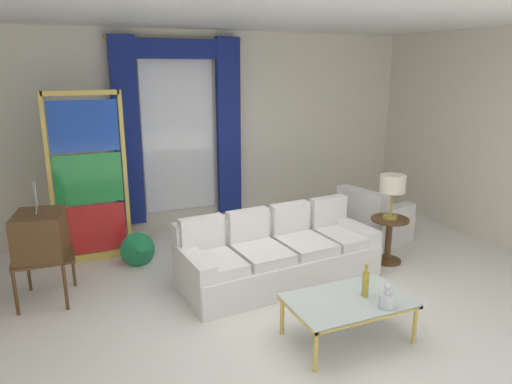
% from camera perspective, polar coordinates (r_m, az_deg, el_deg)
% --- Properties ---
extents(ground_plane, '(16.00, 16.00, 0.00)m').
position_cam_1_polar(ground_plane, '(5.09, 3.29, -14.06)').
color(ground_plane, white).
extents(wall_rear, '(8.00, 0.12, 3.00)m').
position_cam_1_polar(wall_rear, '(7.37, -7.25, 7.35)').
color(wall_rear, silver).
rests_on(wall_rear, ground).
extents(wall_right, '(0.12, 7.00, 3.00)m').
position_cam_1_polar(wall_right, '(7.35, 27.81, 5.71)').
color(wall_right, silver).
rests_on(wall_right, ground).
extents(ceiling_slab, '(8.00, 7.60, 0.04)m').
position_cam_1_polar(ceiling_slab, '(5.20, -0.38, 21.07)').
color(ceiling_slab, white).
extents(curtained_window, '(2.00, 0.17, 2.70)m').
position_cam_1_polar(curtained_window, '(7.11, -9.34, 8.94)').
color(curtained_window, white).
rests_on(curtained_window, ground).
extents(couch_white_long, '(2.40, 1.11, 0.86)m').
position_cam_1_polar(couch_white_long, '(5.62, 2.47, -7.66)').
color(couch_white_long, white).
rests_on(couch_white_long, ground).
extents(coffee_table, '(1.12, 0.70, 0.41)m').
position_cam_1_polar(coffee_table, '(4.51, 11.20, -13.08)').
color(coffee_table, silver).
rests_on(coffee_table, ground).
extents(bottle_blue_decanter, '(0.06, 0.06, 0.33)m').
position_cam_1_polar(bottle_blue_decanter, '(4.51, 13.22, -10.72)').
color(bottle_blue_decanter, gold).
rests_on(bottle_blue_decanter, coffee_table).
extents(bottle_crystal_tall, '(0.14, 0.14, 0.24)m').
position_cam_1_polar(bottle_crystal_tall, '(4.39, 15.66, -12.49)').
color(bottle_crystal_tall, silver).
rests_on(bottle_crystal_tall, coffee_table).
extents(vintage_tv, '(0.62, 0.67, 1.35)m').
position_cam_1_polar(vintage_tv, '(5.47, -24.80, -5.04)').
color(vintage_tv, brown).
rests_on(vintage_tv, ground).
extents(armchair_white, '(0.99, 0.97, 0.80)m').
position_cam_1_polar(armchair_white, '(7.03, 14.00, -3.53)').
color(armchair_white, white).
rests_on(armchair_white, ground).
extents(stained_glass_divider, '(0.95, 0.05, 2.20)m').
position_cam_1_polar(stained_glass_divider, '(6.28, -19.69, 1.12)').
color(stained_glass_divider, gold).
rests_on(stained_glass_divider, ground).
extents(peacock_figurine, '(0.44, 0.60, 0.50)m').
position_cam_1_polar(peacock_figurine, '(6.12, -14.06, -7.04)').
color(peacock_figurine, beige).
rests_on(peacock_figurine, ground).
extents(round_side_table, '(0.48, 0.48, 0.59)m').
position_cam_1_polar(round_side_table, '(6.31, 15.88, -5.18)').
color(round_side_table, brown).
rests_on(round_side_table, ground).
extents(table_lamp_brass, '(0.32, 0.32, 0.57)m').
position_cam_1_polar(table_lamp_brass, '(6.11, 16.33, 0.75)').
color(table_lamp_brass, '#B29338').
rests_on(table_lamp_brass, round_side_table).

